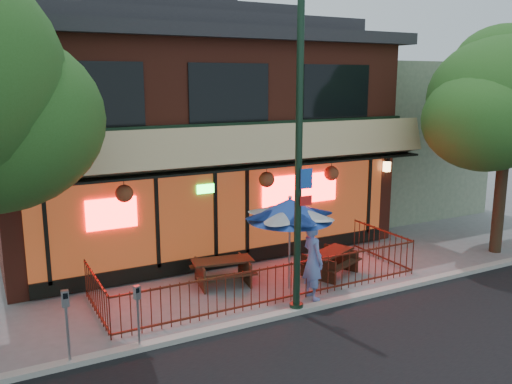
% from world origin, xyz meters
% --- Properties ---
extents(ground, '(80.00, 80.00, 0.00)m').
position_xyz_m(ground, '(0.00, 0.00, 0.00)').
color(ground, gray).
rests_on(ground, ground).
extents(curb, '(80.00, 0.25, 0.12)m').
position_xyz_m(curb, '(0.00, -0.50, 0.06)').
color(curb, '#999993').
rests_on(curb, ground).
extents(restaurant_building, '(12.96, 9.49, 8.05)m').
position_xyz_m(restaurant_building, '(0.00, 7.11, 4.13)').
color(restaurant_building, '#5F261B').
rests_on(restaurant_building, ground).
extents(neighbor_building, '(6.00, 7.00, 6.00)m').
position_xyz_m(neighbor_building, '(9.00, 7.70, 3.00)').
color(neighbor_building, gray).
rests_on(neighbor_building, ground).
extents(patio_fence, '(8.44, 2.62, 1.00)m').
position_xyz_m(patio_fence, '(0.00, 0.50, 0.63)').
color(patio_fence, '#4B1A10').
rests_on(patio_fence, ground).
extents(street_light, '(0.43, 0.32, 7.00)m').
position_xyz_m(street_light, '(0.00, -0.40, 3.15)').
color(street_light, black).
rests_on(street_light, ground).
extents(street_tree_right, '(4.80, 4.80, 7.02)m').
position_xyz_m(street_tree_right, '(8.04, 0.59, 4.96)').
color(street_tree_right, '#36281B').
rests_on(street_tree_right, ground).
extents(picnic_table_left, '(1.77, 1.46, 0.68)m').
position_xyz_m(picnic_table_left, '(-0.80, 2.01, 0.45)').
color(picnic_table_left, '#3F2417').
rests_on(picnic_table_left, ground).
extents(picnic_table_right, '(1.88, 1.69, 0.66)m').
position_xyz_m(picnic_table_right, '(2.16, 1.28, 0.43)').
color(picnic_table_right, black).
rests_on(picnic_table_right, ground).
extents(patio_umbrella, '(2.18, 2.18, 2.49)m').
position_xyz_m(patio_umbrella, '(0.60, 0.92, 2.12)').
color(patio_umbrella, gray).
rests_on(patio_umbrella, ground).
extents(pedestrian, '(0.49, 0.73, 1.96)m').
position_xyz_m(pedestrian, '(0.78, 0.10, 0.98)').
color(pedestrian, '#647FC8').
rests_on(pedestrian, ground).
extents(parking_meter_near, '(0.15, 0.13, 1.37)m').
position_xyz_m(parking_meter_near, '(-3.78, -0.48, 0.93)').
color(parking_meter_near, gray).
rests_on(parking_meter_near, ground).
extents(parking_meter_far, '(0.14, 0.12, 1.53)m').
position_xyz_m(parking_meter_far, '(-5.14, -0.48, 1.04)').
color(parking_meter_far, '#999BA1').
rests_on(parking_meter_far, ground).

